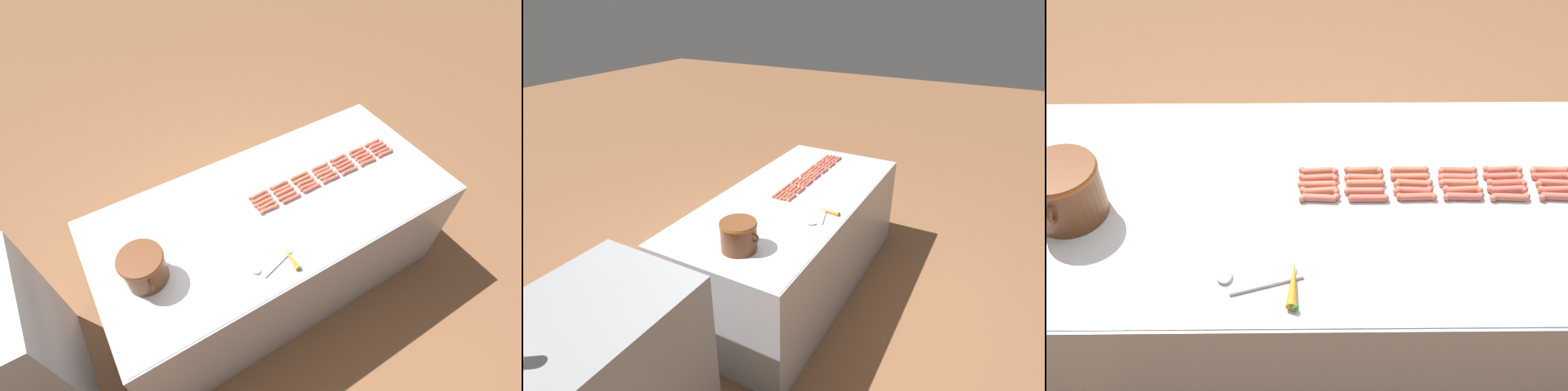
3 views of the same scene
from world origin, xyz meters
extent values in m
plane|color=brown|center=(0.00, 0.00, 0.00)|extent=(20.00, 20.00, 0.00)
cube|color=#ADAFB5|center=(0.00, 0.00, 0.41)|extent=(1.04, 2.26, 0.83)
cube|color=silver|center=(0.00, 0.00, 0.83)|extent=(1.02, 2.22, 0.00)
cylinder|color=#C25D4C|center=(-0.02, -0.73, 0.84)|extent=(0.03, 0.11, 0.02)
sphere|color=#C25D4C|center=(-0.03, -0.68, 0.84)|extent=(0.02, 0.02, 0.02)
cylinder|color=#C05F4D|center=(-0.02, -0.57, 0.84)|extent=(0.03, 0.11, 0.02)
sphere|color=#C05F4D|center=(-0.02, -0.63, 0.84)|extent=(0.02, 0.02, 0.02)
sphere|color=#C05F4D|center=(-0.03, -0.51, 0.84)|extent=(0.02, 0.02, 0.02)
cylinder|color=#C95A4D|center=(-0.02, -0.42, 0.84)|extent=(0.03, 0.11, 0.02)
sphere|color=#C95A4D|center=(-0.02, -0.47, 0.84)|extent=(0.02, 0.02, 0.02)
sphere|color=#C95A4D|center=(-0.02, -0.36, 0.84)|extent=(0.02, 0.02, 0.02)
cylinder|color=#C85B49|center=(-0.02, -0.26, 0.84)|extent=(0.03, 0.11, 0.02)
sphere|color=#C85B49|center=(-0.02, -0.32, 0.84)|extent=(0.02, 0.02, 0.02)
sphere|color=#C85B49|center=(-0.02, -0.21, 0.84)|extent=(0.02, 0.02, 0.02)
cylinder|color=#CA5A4B|center=(-0.02, -0.10, 0.84)|extent=(0.03, 0.11, 0.02)
sphere|color=#CA5A4B|center=(-0.02, -0.16, 0.84)|extent=(0.02, 0.02, 0.02)
sphere|color=#CA5A4B|center=(-0.03, -0.05, 0.84)|extent=(0.02, 0.02, 0.02)
cylinder|color=#CB6451|center=(-0.02, 0.06, 0.84)|extent=(0.03, 0.11, 0.02)
sphere|color=#CB6451|center=(-0.02, 0.00, 0.84)|extent=(0.02, 0.02, 0.02)
sphere|color=#CB6451|center=(-0.03, 0.11, 0.84)|extent=(0.02, 0.02, 0.02)
cylinder|color=#CB5E4E|center=(0.01, -0.74, 0.84)|extent=(0.03, 0.11, 0.02)
sphere|color=#CB5E4E|center=(0.01, -0.68, 0.84)|extent=(0.02, 0.02, 0.02)
cylinder|color=#C55C51|center=(0.01, -0.57, 0.84)|extent=(0.03, 0.11, 0.02)
sphere|color=#C55C51|center=(0.01, -0.62, 0.84)|extent=(0.02, 0.02, 0.02)
sphere|color=#C55C51|center=(0.01, -0.51, 0.84)|extent=(0.02, 0.02, 0.02)
cylinder|color=#C5624D|center=(0.01, -0.42, 0.84)|extent=(0.03, 0.11, 0.02)
sphere|color=#C5624D|center=(0.01, -0.48, 0.84)|extent=(0.02, 0.02, 0.02)
sphere|color=#C5624D|center=(0.02, -0.37, 0.84)|extent=(0.02, 0.02, 0.02)
cylinder|color=#C3594A|center=(0.01, -0.26, 0.84)|extent=(0.03, 0.11, 0.02)
sphere|color=#C3594A|center=(0.01, -0.31, 0.84)|extent=(0.02, 0.02, 0.02)
sphere|color=#C3594A|center=(0.01, -0.20, 0.84)|extent=(0.02, 0.02, 0.02)
cylinder|color=#C06250|center=(0.01, -0.09, 0.84)|extent=(0.03, 0.11, 0.02)
sphere|color=#C06250|center=(0.01, -0.15, 0.84)|extent=(0.02, 0.02, 0.02)
sphere|color=#C06250|center=(0.01, -0.04, 0.84)|extent=(0.02, 0.02, 0.02)
cylinder|color=#BF6049|center=(0.01, 0.05, 0.84)|extent=(0.03, 0.11, 0.02)
sphere|color=#BF6049|center=(0.01, 0.00, 0.84)|extent=(0.02, 0.02, 0.02)
sphere|color=#BF6049|center=(0.01, 0.11, 0.84)|extent=(0.02, 0.02, 0.02)
cylinder|color=#C75F4D|center=(0.04, -0.74, 0.84)|extent=(0.03, 0.11, 0.02)
sphere|color=#C75F4D|center=(0.04, -0.68, 0.84)|extent=(0.02, 0.02, 0.02)
cylinder|color=#CB5A47|center=(0.04, -0.58, 0.84)|extent=(0.03, 0.11, 0.02)
sphere|color=#CB5A47|center=(0.04, -0.63, 0.84)|extent=(0.02, 0.02, 0.02)
sphere|color=#CB5A47|center=(0.05, -0.52, 0.84)|extent=(0.02, 0.02, 0.02)
cylinder|color=#CC684B|center=(0.05, -0.41, 0.84)|extent=(0.03, 0.11, 0.02)
sphere|color=#CC684B|center=(0.05, -0.47, 0.84)|extent=(0.02, 0.02, 0.02)
sphere|color=#CC684B|center=(0.04, -0.36, 0.84)|extent=(0.02, 0.02, 0.02)
cylinder|color=#C76149|center=(0.04, -0.26, 0.84)|extent=(0.03, 0.11, 0.02)
sphere|color=#C76149|center=(0.05, -0.32, 0.84)|extent=(0.02, 0.02, 0.02)
sphere|color=#C76149|center=(0.04, -0.20, 0.84)|extent=(0.02, 0.02, 0.02)
cylinder|color=#C6674A|center=(0.05, -0.10, 0.84)|extent=(0.03, 0.11, 0.02)
sphere|color=#C6674A|center=(0.05, -0.16, 0.84)|extent=(0.02, 0.02, 0.02)
sphere|color=#C6674A|center=(0.05, -0.04, 0.84)|extent=(0.02, 0.02, 0.02)
cylinder|color=#CB6149|center=(0.04, 0.06, 0.84)|extent=(0.03, 0.11, 0.02)
sphere|color=#CB6149|center=(0.04, 0.01, 0.84)|extent=(0.02, 0.02, 0.02)
sphere|color=#CB6149|center=(0.04, 0.12, 0.84)|extent=(0.02, 0.02, 0.02)
cylinder|color=#CC5B4D|center=(0.08, -0.73, 0.84)|extent=(0.03, 0.11, 0.02)
sphere|color=#CC5B4D|center=(0.07, -0.79, 0.84)|extent=(0.02, 0.02, 0.02)
sphere|color=#CC5B4D|center=(0.08, -0.68, 0.84)|extent=(0.02, 0.02, 0.02)
cylinder|color=#CC5C4F|center=(0.08, -0.57, 0.84)|extent=(0.03, 0.11, 0.02)
sphere|color=#CC5C4F|center=(0.07, -0.62, 0.84)|extent=(0.02, 0.02, 0.02)
sphere|color=#CC5C4F|center=(0.08, -0.51, 0.84)|extent=(0.02, 0.02, 0.02)
cylinder|color=#C55F4F|center=(0.07, -0.42, 0.84)|extent=(0.03, 0.11, 0.02)
sphere|color=#C55F4F|center=(0.08, -0.47, 0.84)|extent=(0.02, 0.02, 0.02)
sphere|color=#C55F4F|center=(0.07, -0.36, 0.84)|extent=(0.02, 0.02, 0.02)
cylinder|color=#C4634B|center=(0.08, -0.25, 0.84)|extent=(0.03, 0.11, 0.02)
sphere|color=#C4634B|center=(0.08, -0.31, 0.84)|extent=(0.02, 0.02, 0.02)
sphere|color=#C4634B|center=(0.08, -0.20, 0.84)|extent=(0.02, 0.02, 0.02)
cylinder|color=#C75E47|center=(0.07, -0.10, 0.84)|extent=(0.03, 0.11, 0.02)
sphere|color=#C75E47|center=(0.08, -0.15, 0.84)|extent=(0.02, 0.02, 0.02)
sphere|color=#C75E47|center=(0.07, -0.04, 0.84)|extent=(0.02, 0.02, 0.02)
cylinder|color=#C95D4B|center=(0.07, 0.06, 0.84)|extent=(0.03, 0.11, 0.02)
sphere|color=#C95D4B|center=(0.07, 0.00, 0.84)|extent=(0.02, 0.02, 0.02)
sphere|color=#C95D4B|center=(0.08, 0.11, 0.84)|extent=(0.02, 0.02, 0.02)
cylinder|color=#C7674E|center=(0.11, -0.74, 0.84)|extent=(0.03, 0.11, 0.02)
sphere|color=#C7674E|center=(0.11, -0.79, 0.84)|extent=(0.02, 0.02, 0.02)
sphere|color=#C7674E|center=(0.10, -0.68, 0.84)|extent=(0.02, 0.02, 0.02)
cylinder|color=#BF634A|center=(0.11, -0.58, 0.84)|extent=(0.03, 0.11, 0.02)
sphere|color=#BF634A|center=(0.11, -0.63, 0.84)|extent=(0.02, 0.02, 0.02)
sphere|color=#BF634A|center=(0.11, -0.52, 0.84)|extent=(0.02, 0.02, 0.02)
cylinder|color=#C95A47|center=(0.11, -0.42, 0.84)|extent=(0.03, 0.11, 0.02)
sphere|color=#C95A47|center=(0.11, -0.48, 0.84)|extent=(0.02, 0.02, 0.02)
sphere|color=#C95A47|center=(0.10, -0.37, 0.84)|extent=(0.02, 0.02, 0.02)
cylinder|color=#C26448|center=(0.11, -0.26, 0.84)|extent=(0.03, 0.11, 0.02)
sphere|color=#C26448|center=(0.11, -0.31, 0.84)|extent=(0.02, 0.02, 0.02)
sphere|color=#C26448|center=(0.11, -0.20, 0.84)|extent=(0.02, 0.02, 0.02)
cylinder|color=#C26348|center=(0.11, -0.10, 0.84)|extent=(0.03, 0.11, 0.02)
sphere|color=#C26348|center=(0.11, -0.15, 0.84)|extent=(0.02, 0.02, 0.02)
sphere|color=#C26348|center=(0.11, -0.04, 0.84)|extent=(0.02, 0.02, 0.02)
cylinder|color=#BF614C|center=(0.11, 0.06, 0.84)|extent=(0.03, 0.11, 0.02)
sphere|color=#BF614C|center=(0.11, 0.00, 0.84)|extent=(0.02, 0.02, 0.02)
sphere|color=#BF614C|center=(0.11, 0.11, 0.84)|extent=(0.02, 0.02, 0.02)
cylinder|color=brown|center=(-0.07, 0.85, 0.93)|extent=(0.23, 0.23, 0.19)
torus|color=#9E4A1B|center=(-0.07, 0.85, 1.01)|extent=(0.24, 0.24, 0.03)
torus|color=brown|center=(-0.19, 0.85, 0.95)|extent=(0.07, 0.02, 0.07)
torus|color=brown|center=(0.04, 0.85, 0.95)|extent=(0.07, 0.02, 0.07)
cylinder|color=#B7B7BC|center=(-0.37, 0.22, 0.84)|extent=(0.07, 0.21, 0.01)
ellipsoid|color=#B7B7BC|center=(-0.33, 0.34, 0.84)|extent=(0.08, 0.07, 0.02)
cone|color=orange|center=(-0.37, 0.14, 0.85)|extent=(0.17, 0.04, 0.03)
sphere|color=#387F2D|center=(-0.45, 0.13, 0.85)|extent=(0.02, 0.02, 0.02)
camera|label=1|loc=(-1.22, 0.85, 2.65)|focal=26.18mm
camera|label=2|loc=(-1.42, 2.71, 2.30)|focal=29.48mm
camera|label=3|loc=(-1.43, 0.11, 2.25)|focal=41.86mm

